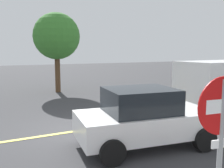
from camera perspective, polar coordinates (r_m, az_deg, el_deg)
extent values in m
plane|color=#38383A|center=(8.46, -8.64, -10.70)|extent=(80.00, 80.00, 0.00)
cube|color=#E0D14C|center=(9.76, 8.53, -8.16)|extent=(28.00, 0.16, 0.01)
cylinder|color=gray|center=(3.72, 23.27, -16.85)|extent=(0.07, 0.07, 2.30)
cylinder|color=red|center=(3.47, 23.97, -4.58)|extent=(0.76, 0.11, 0.76)
cube|color=white|center=(3.47, 23.97, -4.58)|extent=(0.53, 0.09, 0.18)
cube|color=white|center=(3.61, 23.53, -12.37)|extent=(0.28, 0.06, 0.11)
cube|color=black|center=(10.79, 19.19, 2.12)|extent=(0.22, 1.84, 0.80)
cylinder|color=black|center=(10.60, 24.03, -5.40)|extent=(0.77, 0.28, 0.76)
cylinder|color=black|center=(11.88, 16.38, -3.67)|extent=(0.77, 0.28, 0.76)
cube|color=white|center=(7.08, 7.77, -8.86)|extent=(4.00, 2.21, 0.66)
cube|color=black|center=(6.84, 6.45, -3.74)|extent=(2.01, 1.74, 0.66)
cylinder|color=black|center=(8.51, 12.95, -8.45)|extent=(0.66, 0.30, 0.64)
cylinder|color=black|center=(7.18, 20.41, -11.79)|extent=(0.66, 0.30, 0.64)
cylinder|color=black|center=(7.51, -4.35, -10.47)|extent=(0.66, 0.30, 0.64)
cylinder|color=black|center=(5.96, 0.06, -15.39)|extent=(0.66, 0.30, 0.64)
cylinder|color=#513823|center=(16.29, -12.33, 2.99)|extent=(0.33, 0.33, 2.75)
sphere|color=#387A2D|center=(16.26, -12.56, 10.64)|extent=(2.91, 2.91, 2.91)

